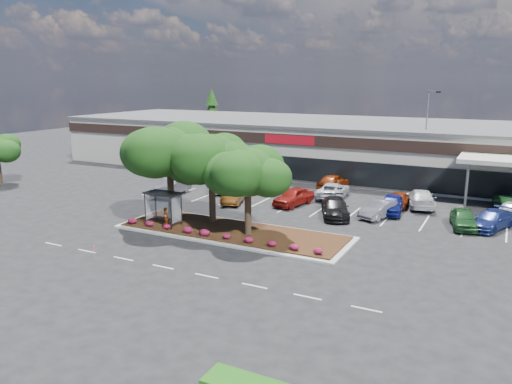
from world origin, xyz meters
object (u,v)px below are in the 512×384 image
at_px(survey_stake, 94,251).
at_px(car_0, 171,187).
at_px(light_pole, 426,145).
at_px(car_1, 219,185).

distance_m(survey_stake, car_0, 18.79).
distance_m(light_pole, car_0, 27.02).
xyz_separation_m(survey_stake, car_0, (-6.88, 17.48, 0.16)).
xyz_separation_m(light_pole, car_1, (-18.43, -11.93, -3.85)).
distance_m(light_pole, car_1, 22.29).
bearing_deg(light_pole, survey_stake, -114.68).
bearing_deg(light_pole, car_0, -145.11).
relative_size(survey_stake, car_0, 0.21).
relative_size(light_pole, car_1, 2.28).
height_order(light_pole, survey_stake, light_pole).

